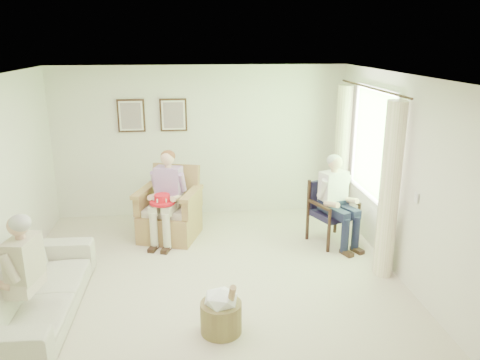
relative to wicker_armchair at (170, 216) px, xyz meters
The scene contains 18 objects.
floor 1.85m from the wicker_armchair, 72.78° to the right, with size 5.50×5.50×0.00m, color beige.
back_wall 1.49m from the wicker_armchair, 62.21° to the left, with size 5.00×0.04×2.60m, color silver.
front_wall 4.61m from the wicker_armchair, 83.17° to the right, with size 5.00×0.04×2.60m, color silver.
right_wall 3.62m from the wicker_armchair, 29.70° to the right, with size 0.04×5.50×2.60m, color silver.
ceiling 2.89m from the wicker_armchair, 72.78° to the right, with size 5.00×5.50×0.02m, color white.
window 3.29m from the wicker_armchair, 10.05° to the right, with size 0.13×2.50×1.63m.
curtain_left 3.34m from the wicker_armchair, 27.81° to the right, with size 0.34×0.34×2.30m, color #FFE9C7.
curtain_right 3.01m from the wicker_armchair, ahead, with size 0.34×0.34×2.30m, color #FFE9C7.
framed_print_left 1.84m from the wicker_armchair, 122.05° to the left, with size 0.45×0.05×0.55m.
framed_print_right 1.73m from the wicker_armchair, 84.95° to the left, with size 0.45×0.05×0.55m.
wicker_armchair is the anchor object (origin of this frame).
wood_armchair 2.52m from the wicker_armchair, ahead, with size 0.61×0.57×0.94m.
sofa 2.53m from the wicker_armchair, 124.02° to the right, with size 0.89×2.27×0.66m, color beige.
person_wicker 0.49m from the wicker_armchair, 90.00° to the right, with size 0.40×0.62×1.38m.
person_dark 2.58m from the wicker_armchair, 12.21° to the right, with size 0.40×0.63×1.35m.
person_sofa 2.83m from the wicker_armchair, 120.33° to the right, with size 0.42×0.62×1.30m.
red_hat 0.51m from the wicker_armchair, 103.46° to the right, with size 0.37×0.37×0.14m.
hatbox 2.68m from the wicker_armchair, 76.29° to the right, with size 0.54×0.54×0.65m.
Camera 1 is at (-0.16, -5.20, 3.01)m, focal length 35.00 mm.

